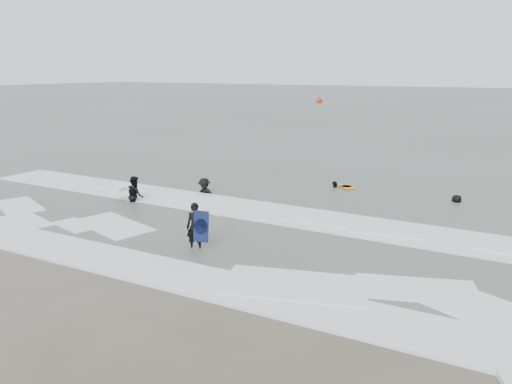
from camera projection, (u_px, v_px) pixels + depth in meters
The scene contains 10 objects.
ground at pixel (172, 265), 14.40m from camera, with size 320.00×320.00×0.00m, color brown.
sea at pixel (477, 103), 82.23m from camera, with size 320.00×320.00×0.00m, color #47544C.
surfer_centre at pixel (196, 250), 15.58m from camera, with size 0.56×0.37×1.55m, color black.
surfer_wading at pixel (136, 202), 21.27m from camera, with size 0.81×0.63×1.68m, color black.
surfer_breaker at pixel (205, 195), 22.48m from camera, with size 1.05×0.60×1.62m, color black.
surfer_right_near at pixel (335, 188), 23.68m from camera, with size 0.88×0.37×1.51m, color black.
surfer_right_far at pixel (456, 203), 21.07m from camera, with size 0.74×0.48×1.51m, color black.
surf_foam at pixel (238, 229), 17.53m from camera, with size 30.03×9.06×0.09m.
bodyboards at pixel (231, 197), 20.02m from camera, with size 8.47×10.90×1.25m.
buoy at pixel (319, 101), 83.99m from camera, with size 1.00×1.00×1.65m.
Camera 1 is at (8.70, -10.59, 5.49)m, focal length 35.00 mm.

